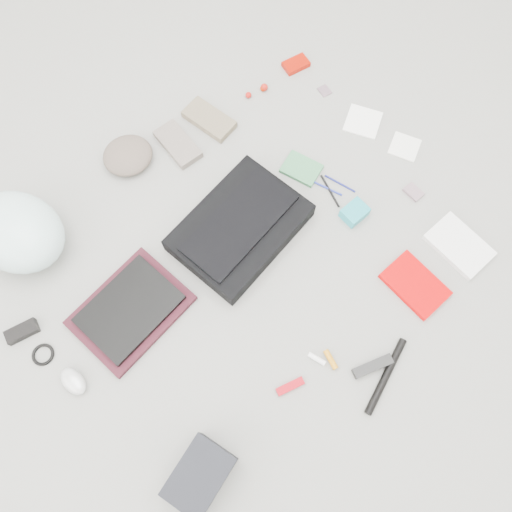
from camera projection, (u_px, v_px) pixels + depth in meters
ground_plane at (256, 261)px, 1.75m from camera, size 4.00×4.00×0.00m
messenger_bag at (240, 228)px, 1.76m from camera, size 0.51×0.40×0.08m
bag_flap at (240, 223)px, 1.72m from camera, size 0.45×0.27×0.01m
laptop_sleeve at (131, 310)px, 1.68m from camera, size 0.40×0.33×0.03m
laptop at (129, 309)px, 1.66m from camera, size 0.34×0.28×0.02m
bike_helmet at (17, 232)px, 1.68m from camera, size 0.37×0.41×0.21m
beanie at (128, 155)px, 1.87m from camera, size 0.22×0.21×0.07m
mitten_left at (178, 144)px, 1.90m from camera, size 0.10×0.20×0.03m
mitten_right at (209, 119)px, 1.94m from camera, size 0.15×0.22×0.03m
power_brick at (22, 332)px, 1.65m from camera, size 0.11×0.06×0.03m
cable_coil at (43, 355)px, 1.63m from camera, size 0.09×0.09×0.01m
mouse at (73, 381)px, 1.59m from camera, size 0.08×0.11×0.04m
camera_bag at (200, 476)px, 1.45m from camera, size 0.23×0.19×0.13m
multitool at (290, 386)px, 1.59m from camera, size 0.10×0.05×0.01m
toiletry_tube_white at (317, 359)px, 1.62m from camera, size 0.04×0.06×0.02m
toiletry_tube_orange at (331, 360)px, 1.62m from camera, size 0.03×0.07×0.02m
u_lock at (373, 366)px, 1.61m from camera, size 0.14×0.07×0.03m
bike_pump at (386, 376)px, 1.60m from camera, size 0.26×0.12×0.03m
book_red at (415, 285)px, 1.71m from camera, size 0.15×0.22×0.02m
book_white at (459, 245)px, 1.76m from camera, size 0.16×0.22×0.02m
notepad at (301, 169)px, 1.87m from camera, size 0.15×0.17×0.02m
pen_blue at (326, 187)px, 1.85m from camera, size 0.06×0.13×0.01m
pen_black at (330, 191)px, 1.85m from camera, size 0.04×0.14×0.01m
pen_navy at (340, 184)px, 1.86m from camera, size 0.05×0.12×0.01m
accordion_wallet at (354, 213)px, 1.79m from camera, size 0.09×0.08×0.04m
card_deck at (413, 192)px, 1.84m from camera, size 0.05×0.07×0.01m
napkin_top at (363, 122)px, 1.95m from camera, size 0.18×0.18×0.01m
napkin_bottom at (405, 147)px, 1.91m from camera, size 0.14×0.14×0.01m
lollipop_a at (248, 95)px, 1.99m from camera, size 0.03×0.03×0.02m
lollipop_b at (263, 88)px, 2.00m from camera, size 0.03×0.03×0.02m
lollipop_c at (264, 87)px, 2.00m from camera, size 0.03×0.03×0.03m
altoids_tin at (296, 64)px, 2.04m from camera, size 0.11×0.08×0.02m
stamp_sheet at (325, 91)px, 2.01m from camera, size 0.05×0.06×0.00m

